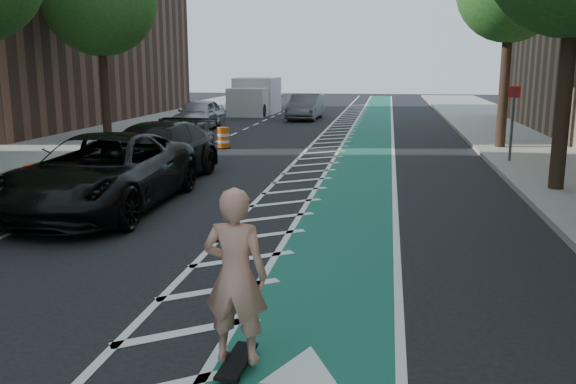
% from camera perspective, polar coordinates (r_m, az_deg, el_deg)
% --- Properties ---
extents(ground, '(120.00, 120.00, 0.00)m').
position_cam_1_polar(ground, '(9.29, -15.45, -8.31)').
color(ground, black).
rests_on(ground, ground).
extents(bike_lane, '(2.00, 90.00, 0.01)m').
position_cam_1_polar(bike_lane, '(18.18, 6.74, 1.85)').
color(bike_lane, '#1C625A').
rests_on(bike_lane, ground).
extents(buffer_strip, '(1.40, 90.00, 0.01)m').
position_cam_1_polar(buffer_strip, '(18.30, 2.04, 1.99)').
color(buffer_strip, silver).
rests_on(buffer_strip, ground).
extents(curb_right, '(0.12, 90.00, 0.16)m').
position_cam_1_polar(curb_right, '(18.44, 19.41, 1.63)').
color(curb_right, gray).
rests_on(curb_right, ground).
extents(curb_left, '(0.12, 90.00, 0.16)m').
position_cam_1_polar(curb_left, '(21.13, -21.64, 2.70)').
color(curb_left, gray).
rests_on(curb_left, ground).
extents(sign_post, '(0.35, 0.08, 2.47)m').
position_cam_1_polar(sign_post, '(20.33, 20.24, 6.09)').
color(sign_post, '#4C4C4C').
rests_on(sign_post, ground).
extents(skateboard, '(0.28, 0.85, 0.11)m').
position_cam_1_polar(skateboard, '(6.64, -4.79, -15.49)').
color(skateboard, black).
rests_on(skateboard, ground).
extents(skateboarder, '(0.69, 0.47, 1.84)m').
position_cam_1_polar(skateboarder, '(6.26, -4.94, -7.82)').
color(skateboarder, tan).
rests_on(skateboarder, skateboard).
extents(suv_near, '(2.83, 5.96, 1.64)m').
position_cam_1_polar(suv_near, '(13.90, -16.95, 1.75)').
color(suv_near, black).
rests_on(suv_near, ground).
extents(suv_far, '(2.57, 5.60, 1.59)m').
position_cam_1_polar(suv_far, '(16.75, -12.45, 3.53)').
color(suv_far, black).
rests_on(suv_far, ground).
extents(car_silver, '(1.81, 4.39, 1.49)m').
position_cam_1_polar(car_silver, '(30.35, -8.33, 7.20)').
color(car_silver, '#A09EA4').
rests_on(car_silver, ground).
extents(car_grey, '(1.74, 4.56, 1.48)m').
position_cam_1_polar(car_grey, '(35.66, 1.65, 7.99)').
color(car_grey, '#56575B').
rests_on(car_grey, ground).
extents(box_truck, '(2.54, 5.50, 2.28)m').
position_cam_1_polar(box_truck, '(39.77, -3.11, 8.83)').
color(box_truck, silver).
rests_on(box_truck, ground).
extents(barrel_a, '(0.71, 0.71, 0.97)m').
position_cam_1_polar(barrel_a, '(14.55, -22.28, 0.35)').
color(barrel_a, '#DC3F0B').
rests_on(barrel_a, ground).
extents(barrel_b, '(0.71, 0.71, 0.97)m').
position_cam_1_polar(barrel_b, '(18.46, -8.38, 3.38)').
color(barrel_b, '#F4520C').
rests_on(barrel_b, ground).
extents(barrel_c, '(0.59, 0.59, 0.80)m').
position_cam_1_polar(barrel_c, '(23.39, -6.10, 5.01)').
color(barrel_c, '#DC590B').
rests_on(barrel_c, ground).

